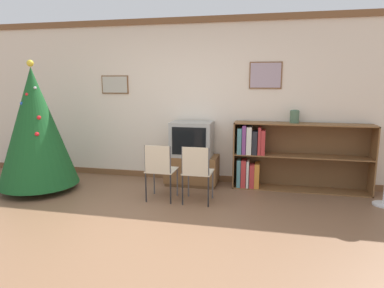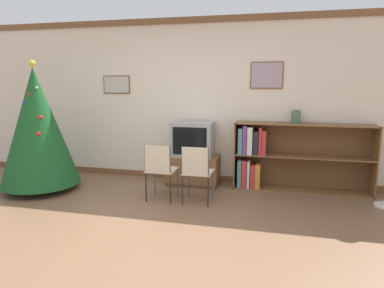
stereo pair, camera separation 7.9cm
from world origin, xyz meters
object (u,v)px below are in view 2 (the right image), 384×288
Objects in this scene: folding_chair_right at (197,171)px; christmas_tree at (37,127)px; folding_chair_left at (160,169)px; television at (193,139)px; bookshelf at (278,156)px; tv_console at (193,170)px; vase at (296,116)px.

christmas_tree is at bearing 178.38° from folding_chair_right.
television is at bearing 73.31° from folding_chair_left.
christmas_tree is 2.58m from folding_chair_right.
christmas_tree is 0.96× the size of bookshelf.
bookshelf is at bearing 3.19° from tv_console.
folding_chair_left is (-0.27, -0.88, -0.29)m from television.
folding_chair_left is at bearing -149.24° from bookshelf.
tv_console is 0.52m from television.
television is 0.32× the size of bookshelf.
vase is (1.59, 0.12, 0.39)m from television.
folding_chair_left is at bearing -106.65° from tv_console.
television is 0.97m from folding_chair_right.
folding_chair_right is at bearing -1.62° from christmas_tree.
christmas_tree is 2.43× the size of folding_chair_left.
folding_chair_left is 4.10× the size of vase.
folding_chair_right reaches higher than tv_console.
christmas_tree is at bearing -166.16° from bookshelf.
television is at bearing -90.00° from tv_console.
vase reaches higher than tv_console.
christmas_tree is 3.01× the size of television.
television is 1.64m from vase.
christmas_tree is at bearing -166.42° from vase.
folding_chair_right is (0.27, -0.89, 0.23)m from tv_console.
vase is at bearing 4.15° from tv_console.
television is (-0.00, -0.00, 0.52)m from tv_console.
folding_chair_right is 1.80m from vase.
folding_chair_right is at bearing -138.46° from bookshelf.
bookshelf is at bearing -170.40° from vase.
folding_chair_left is (2.00, -0.07, -0.52)m from christmas_tree.
television reaches higher than folding_chair_right.
television is at bearing 19.75° from christmas_tree.
christmas_tree is 2.42m from television.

